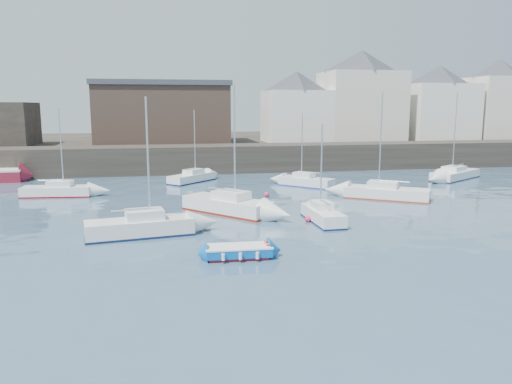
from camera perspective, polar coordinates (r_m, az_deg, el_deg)
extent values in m
plane|color=#2D4760|center=(23.49, 5.63, -8.51)|extent=(220.00, 220.00, 0.00)
cube|color=#28231E|center=(57.03, -4.41, 3.85)|extent=(90.00, 5.00, 3.00)
cube|color=#28231E|center=(74.87, -6.00, 5.16)|extent=(90.00, 32.00, 2.80)
cube|color=beige|center=(68.66, 11.87, 9.52)|extent=(10.00, 8.00, 9.00)
pyramid|color=#3A3D44|center=(68.91, 12.05, 14.43)|extent=(13.36, 13.36, 2.80)
cube|color=white|center=(73.18, 20.07, 8.56)|extent=(9.00, 7.00, 7.50)
pyramid|color=#3A3D44|center=(73.29, 20.30, 12.44)|extent=(11.88, 11.88, 2.45)
cube|color=beige|center=(78.16, 25.82, 8.59)|extent=(8.00, 7.00, 8.50)
pyramid|color=#3A3D44|center=(78.33, 26.12, 12.58)|extent=(11.14, 11.14, 2.45)
cube|color=white|center=(65.25, 4.62, 8.59)|extent=(8.00, 7.00, 6.50)
pyramid|color=#3A3D44|center=(65.31, 4.67, 12.52)|extent=(11.14, 11.14, 2.45)
cube|color=#3D2D26|center=(64.37, -10.67, 8.67)|extent=(16.00, 10.00, 7.00)
cube|color=#3A3D44|center=(64.42, -10.78, 12.05)|extent=(16.40, 10.40, 0.60)
cube|color=maroon|center=(24.69, -2.03, -7.38)|extent=(2.96, 1.28, 0.15)
cube|color=#0559B9|center=(24.61, -2.03, -6.77)|extent=(3.22, 1.45, 0.40)
cube|color=white|center=(24.54, -2.04, -6.24)|extent=(3.29, 1.48, 0.07)
cube|color=white|center=(24.59, -2.03, -6.63)|extent=(2.57, 1.02, 0.36)
cube|color=tan|center=(24.57, -2.04, -6.42)|extent=(0.25, 0.96, 0.05)
cylinder|color=white|center=(25.28, -4.12, -6.40)|extent=(0.16, 0.16, 0.32)
cylinder|color=white|center=(23.79, -3.76, -7.44)|extent=(0.16, 0.16, 0.32)
cylinder|color=white|center=(25.36, -2.26, -6.33)|extent=(0.16, 0.16, 0.32)
cylinder|color=white|center=(23.88, -1.79, -7.36)|extent=(0.16, 0.16, 0.32)
cylinder|color=white|center=(25.47, -0.42, -6.25)|extent=(0.16, 0.16, 0.32)
cylinder|color=white|center=(23.99, 0.17, -7.27)|extent=(0.16, 0.16, 0.32)
cube|color=white|center=(29.35, -13.14, -4.00)|extent=(6.24, 2.87, 0.98)
cube|color=#0F1E3F|center=(29.46, -13.11, -4.81)|extent=(6.30, 2.90, 0.13)
cube|color=white|center=(29.22, -12.61, -2.51)|extent=(2.31, 1.76, 0.55)
cylinder|color=silver|center=(28.77, -12.25, 3.73)|extent=(0.11, 0.11, 6.91)
cube|color=white|center=(34.83, -3.26, -1.58)|extent=(6.09, 6.54, 1.02)
cube|color=maroon|center=(34.92, -3.26, -2.29)|extent=(6.15, 6.60, 0.14)
cube|color=white|center=(34.46, -2.85, -0.35)|extent=(2.79, 2.86, 0.57)
cylinder|color=silver|center=(33.79, -2.47, 5.63)|extent=(0.11, 0.11, 7.80)
cube|color=white|center=(32.32, 7.64, -2.69)|extent=(1.60, 4.73, 0.85)
cube|color=#0C1E45|center=(32.40, 7.63, -3.33)|extent=(1.62, 4.78, 0.11)
cube|color=white|center=(32.40, 7.53, -1.47)|extent=(1.16, 1.67, 0.47)
cylinder|color=silver|center=(32.24, 7.48, 2.91)|extent=(0.09, 0.09, 5.40)
cube|color=white|center=(41.34, 14.71, -0.16)|extent=(6.63, 5.41, 0.91)
cube|color=#993319|center=(41.41, 14.69, -0.69)|extent=(6.69, 5.46, 0.12)
cube|color=white|center=(41.28, 14.30, 0.84)|extent=(2.79, 2.59, 0.51)
cylinder|color=silver|center=(40.95, 14.06, 5.75)|extent=(0.10, 0.10, 7.56)
cube|color=white|center=(44.36, -21.78, 0.07)|extent=(5.71, 2.35, 0.83)
cube|color=maroon|center=(44.42, -21.75, -0.39)|extent=(5.76, 2.37, 0.11)
cube|color=white|center=(44.18, -21.49, 0.91)|extent=(2.07, 1.53, 0.46)
cylinder|color=silver|center=(43.78, -21.38, 4.74)|extent=(0.09, 0.09, 6.38)
cube|color=white|center=(46.50, 5.77, 1.15)|extent=(4.79, 4.82, 0.84)
cube|color=#1F32AC|center=(46.56, 5.76, 0.71)|extent=(4.84, 4.87, 0.11)
cube|color=white|center=(46.53, 5.50, 1.97)|extent=(2.15, 2.15, 0.47)
cylinder|color=silver|center=(46.37, 5.28, 5.34)|extent=(0.09, 0.09, 5.92)
cube|color=white|center=(54.85, 21.79, 1.83)|extent=(6.92, 5.56, 0.88)
cube|color=#0E1139|center=(54.90, 21.76, 1.44)|extent=(6.99, 5.62, 0.12)
cube|color=white|center=(54.46, 21.69, 2.51)|extent=(2.90, 2.68, 0.49)
cylinder|color=silver|center=(53.85, 21.78, 6.37)|extent=(0.10, 0.10, 7.86)
cube|color=white|center=(49.39, -7.34, 1.60)|extent=(4.99, 5.07, 0.81)
cube|color=#09193C|center=(49.44, -7.33, 1.20)|extent=(5.04, 5.12, 0.11)
cube|color=white|center=(49.51, -7.15, 2.36)|extent=(2.24, 2.26, 0.45)
cylinder|color=silver|center=(49.43, -7.02, 5.70)|extent=(0.09, 0.09, 6.20)
sphere|color=#DA2B4A|center=(29.64, -15.88, -4.97)|extent=(0.39, 0.39, 0.39)
sphere|color=#DA2B4A|center=(32.36, 5.94, -3.41)|extent=(0.40, 0.40, 0.40)
sphere|color=#DA2B4A|center=(40.96, 1.24, -0.57)|extent=(0.45, 0.45, 0.45)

